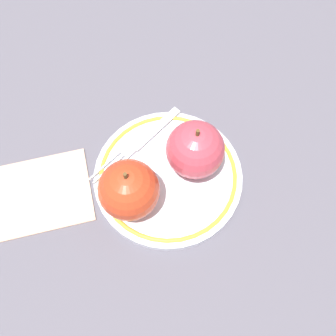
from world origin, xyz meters
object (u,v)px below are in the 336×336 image
object	(u,v)px
plate	(168,176)
apple_second_whole	(129,190)
apple_red_whole	(195,150)
napkin_folded	(42,193)
fork	(141,143)

from	to	relation	value
plate	apple_second_whole	size ratio (longest dim) A/B	2.36
apple_second_whole	apple_red_whole	bearing A→B (deg)	136.33
apple_red_whole	apple_second_whole	size ratio (longest dim) A/B	1.00
plate	apple_red_whole	bearing A→B (deg)	128.23
apple_red_whole	apple_second_whole	world-z (taller)	same
apple_second_whole	napkin_folded	size ratio (longest dim) A/B	0.66
plate	fork	size ratio (longest dim) A/B	1.35
apple_red_whole	napkin_folded	distance (m)	0.23
fork	napkin_folded	xyz separation A→B (m)	(0.10, -0.12, -0.01)
plate	fork	distance (m)	0.06
plate	napkin_folded	bearing A→B (deg)	-69.77
plate	apple_red_whole	world-z (taller)	apple_red_whole
plate	napkin_folded	world-z (taller)	plate
napkin_folded	apple_second_whole	bearing A→B (deg)	95.44
fork	napkin_folded	bearing A→B (deg)	-19.29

